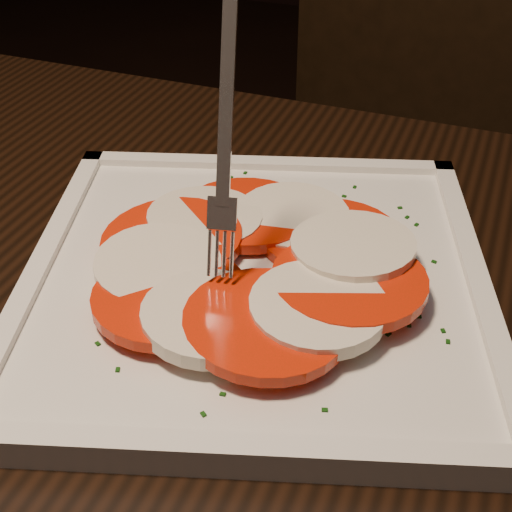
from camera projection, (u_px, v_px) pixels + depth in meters
table at (192, 463)px, 0.51m from camera, size 1.22×0.82×0.75m
chair at (387, 128)px, 1.19m from camera, size 0.48×0.48×0.93m
plate at (256, 282)px, 0.50m from camera, size 0.40×0.40×0.01m
caprese_salad at (256, 261)px, 0.49m from camera, size 0.26×0.27×0.03m
fork at (227, 138)px, 0.44m from camera, size 0.04×0.07×0.16m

